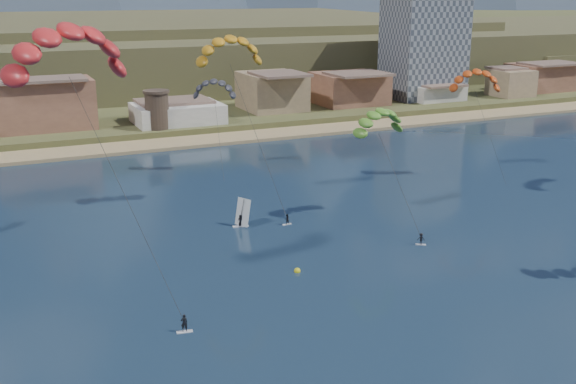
{
  "coord_description": "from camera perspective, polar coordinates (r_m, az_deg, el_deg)",
  "views": [
    {
      "loc": [
        -31.81,
        -38.65,
        32.99
      ],
      "look_at": [
        0.0,
        32.0,
        10.0
      ],
      "focal_mm": 43.74,
      "sensor_mm": 36.0,
      "label": 1
    }
  ],
  "objects": [
    {
      "name": "buoy",
      "position": [
        84.25,
        0.76,
        -6.43
      ],
      "size": [
        0.78,
        0.78,
        0.78
      ],
      "color": "yellow",
      "rests_on": "ground"
    },
    {
      "name": "watchtower",
      "position": [
        159.27,
        -10.6,
        6.62
      ],
      "size": [
        5.82,
        5.82,
        8.6
      ],
      "color": "#47382D",
      "rests_on": "ground"
    },
    {
      "name": "kitesurfer_red",
      "position": [
        72.74,
        -17.59,
        11.47
      ],
      "size": [
        15.41,
        15.79,
        31.41
      ],
      "color": "silver",
      "rests_on": "ground"
    },
    {
      "name": "apartment_tower",
      "position": [
        204.08,
        11.0,
        11.97
      ],
      "size": [
        20.0,
        16.0,
        32.0
      ],
      "color": "gray",
      "rests_on": "ground"
    },
    {
      "name": "foothills",
      "position": [
        277.52,
        -13.14,
        11.16
      ],
      "size": [
        940.0,
        210.0,
        18.0
      ],
      "color": "brown",
      "rests_on": "ground"
    },
    {
      "name": "land",
      "position": [
        600.4,
        -21.68,
        12.25
      ],
      "size": [
        2200.0,
        900.0,
        4.0
      ],
      "color": "brown",
      "rests_on": "ground"
    },
    {
      "name": "distant_kite_dark",
      "position": [
        126.47,
        -6.03,
        8.61
      ],
      "size": [
        8.61,
        7.1,
        18.51
      ],
      "color": "#262626",
      "rests_on": "ground"
    },
    {
      "name": "windsurfer",
      "position": [
        99.45,
        -3.81,
        -2.11
      ],
      "size": [
        2.34,
        2.56,
        4.03
      ],
      "color": "silver",
      "rests_on": "ground"
    },
    {
      "name": "kitesurfer_green",
      "position": [
        101.1,
        7.47,
        5.95
      ],
      "size": [
        9.34,
        15.93,
        18.83
      ],
      "color": "silver",
      "rests_on": "ground"
    },
    {
      "name": "beach",
      "position": [
        151.68,
        -11.58,
        3.72
      ],
      "size": [
        2200.0,
        12.0,
        0.9
      ],
      "color": "tan",
      "rests_on": "ground"
    },
    {
      "name": "kitesurfer_yellow",
      "position": [
        103.91,
        -4.75,
        11.72
      ],
      "size": [
        10.52,
        13.8,
        27.58
      ],
      "color": "silver",
      "rests_on": "ground"
    },
    {
      "name": "distant_kite_orange",
      "position": [
        126.35,
        15.03,
        9.05
      ],
      "size": [
        9.73,
        7.53,
        20.64
      ],
      "color": "#262626",
      "rests_on": "ground"
    }
  ]
}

